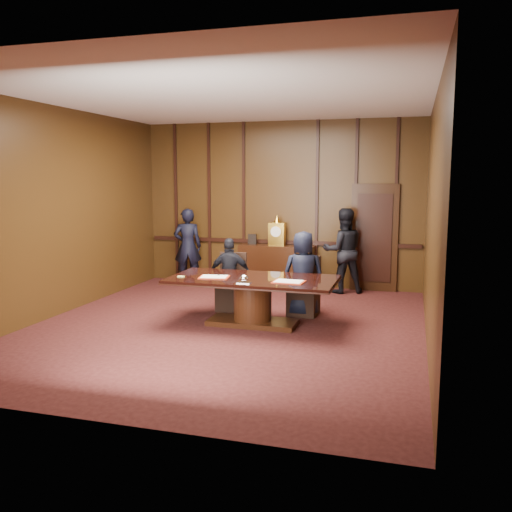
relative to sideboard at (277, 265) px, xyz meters
The scene contains 13 objects.
room 3.36m from the sideboard, 88.80° to the right, with size 7.00×7.04×3.50m.
sideboard is the anchor object (origin of this frame).
conference_table 3.05m from the sideboard, 83.18° to the right, with size 2.62×1.32×0.76m.
folder_left 3.19m from the sideboard, 94.10° to the right, with size 0.51×0.40×0.02m.
folder_right 3.39m from the sideboard, 72.97° to the right, with size 0.48×0.35×0.02m.
inkstand 3.51m from the sideboard, 84.06° to the right, with size 0.20×0.14×0.12m.
notepad 3.38m from the sideboard, 102.84° to the right, with size 0.10×0.07×0.01m, color #D1C866.
chair_left 2.18m from the sideboard, 97.70° to the right, with size 0.53×0.53×0.99m.
chair_right 2.39m from the sideboard, 64.79° to the right, with size 0.51×0.51×0.99m.
signatory_left 2.25m from the sideboard, 97.35° to the right, with size 0.75×0.31×1.28m, color black.
signatory_right 2.46m from the sideboard, 65.59° to the right, with size 0.70×0.46×1.44m, color black.
witness_left 2.01m from the sideboard, behind, with size 0.61×0.40×1.66m, color black.
witness_right 1.48m from the sideboard, ahead, with size 0.83×0.65×1.72m, color black.
Camera 1 is at (2.75, -7.79, 2.32)m, focal length 38.00 mm.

